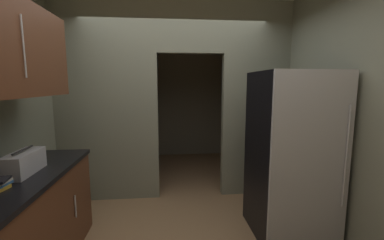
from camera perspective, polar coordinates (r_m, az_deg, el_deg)
The scene contains 5 objects.
kitchen_partition at distance 3.54m, azimuth -4.71°, elevation 5.67°, with size 3.27×0.12×2.78m.
adjoining_room_shell at distance 5.14m, azimuth -4.34°, elevation 5.35°, with size 3.27×2.29×2.78m.
refrigerator at distance 2.91m, azimuth 21.65°, elevation -7.42°, with size 0.78×0.80×1.77m.
lower_cabinet_run at distance 2.58m, azimuth -35.15°, elevation -20.61°, with size 0.64×1.78×0.91m.
boombox at distance 2.48m, azimuth -34.06°, elevation -8.10°, with size 0.18×0.40×0.21m.
Camera 1 is at (-0.11, -2.26, 1.63)m, focal length 23.35 mm.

